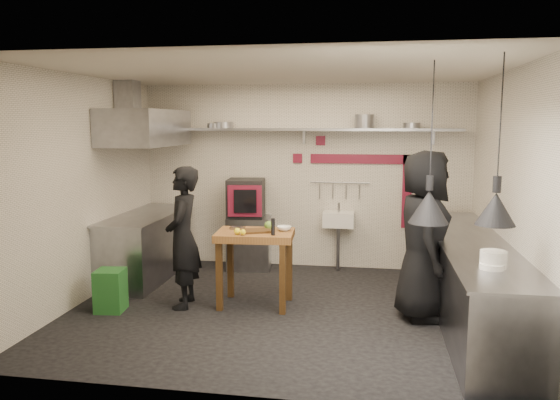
% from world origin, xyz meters
% --- Properties ---
extents(floor, '(5.00, 5.00, 0.00)m').
position_xyz_m(floor, '(0.00, 0.00, 0.00)').
color(floor, black).
rests_on(floor, ground).
extents(ceiling, '(5.00, 5.00, 0.00)m').
position_xyz_m(ceiling, '(0.00, 0.00, 2.80)').
color(ceiling, beige).
rests_on(ceiling, floor).
extents(wall_back, '(5.00, 0.04, 2.80)m').
position_xyz_m(wall_back, '(0.00, 2.10, 1.40)').
color(wall_back, silver).
rests_on(wall_back, floor).
extents(wall_front, '(5.00, 0.04, 2.80)m').
position_xyz_m(wall_front, '(0.00, -2.10, 1.40)').
color(wall_front, silver).
rests_on(wall_front, floor).
extents(wall_left, '(0.04, 4.20, 2.80)m').
position_xyz_m(wall_left, '(-2.50, 0.00, 1.40)').
color(wall_left, silver).
rests_on(wall_left, floor).
extents(wall_right, '(0.04, 4.20, 2.80)m').
position_xyz_m(wall_right, '(2.50, 0.00, 1.40)').
color(wall_right, silver).
rests_on(wall_right, floor).
extents(red_band_horiz, '(1.70, 0.02, 0.14)m').
position_xyz_m(red_band_horiz, '(0.95, 2.08, 1.68)').
color(red_band_horiz, maroon).
rests_on(red_band_horiz, wall_back).
extents(red_band_vert, '(0.14, 0.02, 1.10)m').
position_xyz_m(red_band_vert, '(1.55, 2.08, 1.20)').
color(red_band_vert, maroon).
rests_on(red_band_vert, wall_back).
extents(red_tile_a, '(0.14, 0.02, 0.14)m').
position_xyz_m(red_tile_a, '(0.25, 2.08, 1.95)').
color(red_tile_a, maroon).
rests_on(red_tile_a, wall_back).
extents(red_tile_b, '(0.14, 0.02, 0.14)m').
position_xyz_m(red_tile_b, '(-0.10, 2.08, 1.68)').
color(red_tile_b, maroon).
rests_on(red_tile_b, wall_back).
extents(back_shelf, '(4.60, 0.34, 0.04)m').
position_xyz_m(back_shelf, '(0.00, 1.92, 2.12)').
color(back_shelf, gray).
rests_on(back_shelf, wall_back).
extents(shelf_bracket_left, '(0.04, 0.06, 0.24)m').
position_xyz_m(shelf_bracket_left, '(-1.90, 2.07, 2.02)').
color(shelf_bracket_left, gray).
rests_on(shelf_bracket_left, wall_back).
extents(shelf_bracket_mid, '(0.04, 0.06, 0.24)m').
position_xyz_m(shelf_bracket_mid, '(0.00, 2.07, 2.02)').
color(shelf_bracket_mid, gray).
rests_on(shelf_bracket_mid, wall_back).
extents(shelf_bracket_right, '(0.04, 0.06, 0.24)m').
position_xyz_m(shelf_bracket_right, '(1.90, 2.07, 2.02)').
color(shelf_bracket_right, gray).
rests_on(shelf_bracket_right, wall_back).
extents(pan_far_left, '(0.33, 0.33, 0.09)m').
position_xyz_m(pan_far_left, '(-1.21, 1.92, 2.19)').
color(pan_far_left, gray).
rests_on(pan_far_left, back_shelf).
extents(pan_mid_left, '(0.33, 0.33, 0.07)m').
position_xyz_m(pan_mid_left, '(-1.35, 1.92, 2.18)').
color(pan_mid_left, gray).
rests_on(pan_mid_left, back_shelf).
extents(stock_pot, '(0.35, 0.35, 0.20)m').
position_xyz_m(stock_pot, '(0.90, 1.92, 2.24)').
color(stock_pot, gray).
rests_on(stock_pot, back_shelf).
extents(pan_right, '(0.25, 0.25, 0.08)m').
position_xyz_m(pan_right, '(1.58, 1.92, 2.18)').
color(pan_right, gray).
rests_on(pan_right, back_shelf).
extents(oven_stand, '(0.70, 0.65, 0.80)m').
position_xyz_m(oven_stand, '(-0.81, 1.82, 0.40)').
color(oven_stand, gray).
rests_on(oven_stand, floor).
extents(combi_oven, '(0.59, 0.56, 0.58)m').
position_xyz_m(combi_oven, '(-0.84, 1.76, 1.09)').
color(combi_oven, black).
rests_on(combi_oven, oven_stand).
extents(oven_door, '(0.50, 0.08, 0.46)m').
position_xyz_m(oven_door, '(-0.79, 1.47, 1.09)').
color(oven_door, maroon).
rests_on(oven_door, combi_oven).
extents(oven_glass, '(0.33, 0.05, 0.34)m').
position_xyz_m(oven_glass, '(-0.78, 1.44, 1.09)').
color(oven_glass, black).
rests_on(oven_glass, oven_door).
extents(hand_sink, '(0.46, 0.34, 0.22)m').
position_xyz_m(hand_sink, '(0.55, 1.92, 0.78)').
color(hand_sink, silver).
rests_on(hand_sink, wall_back).
extents(sink_tap, '(0.03, 0.03, 0.14)m').
position_xyz_m(sink_tap, '(0.55, 1.92, 0.96)').
color(sink_tap, gray).
rests_on(sink_tap, hand_sink).
extents(sink_drain, '(0.06, 0.06, 0.66)m').
position_xyz_m(sink_drain, '(0.55, 1.88, 0.34)').
color(sink_drain, gray).
rests_on(sink_drain, floor).
extents(utensil_rail, '(0.90, 0.02, 0.02)m').
position_xyz_m(utensil_rail, '(0.55, 2.06, 1.32)').
color(utensil_rail, gray).
rests_on(utensil_rail, wall_back).
extents(counter_right, '(0.70, 3.80, 0.90)m').
position_xyz_m(counter_right, '(2.15, 0.00, 0.45)').
color(counter_right, gray).
rests_on(counter_right, floor).
extents(counter_right_top, '(0.76, 3.90, 0.03)m').
position_xyz_m(counter_right_top, '(2.15, 0.00, 0.92)').
color(counter_right_top, gray).
rests_on(counter_right_top, counter_right).
extents(plate_stack, '(0.30, 0.30, 0.15)m').
position_xyz_m(plate_stack, '(2.12, -1.17, 1.01)').
color(plate_stack, silver).
rests_on(plate_stack, counter_right_top).
extents(small_bowl_right, '(0.27, 0.27, 0.05)m').
position_xyz_m(small_bowl_right, '(2.10, -1.22, 0.96)').
color(small_bowl_right, silver).
rests_on(small_bowl_right, counter_right_top).
extents(counter_left, '(0.70, 1.90, 0.90)m').
position_xyz_m(counter_left, '(-2.15, 1.05, 0.45)').
color(counter_left, gray).
rests_on(counter_left, floor).
extents(counter_left_top, '(0.76, 2.00, 0.03)m').
position_xyz_m(counter_left_top, '(-2.15, 1.05, 0.92)').
color(counter_left_top, gray).
rests_on(counter_left_top, counter_left).
extents(extractor_hood, '(0.78, 1.60, 0.50)m').
position_xyz_m(extractor_hood, '(-2.10, 1.05, 2.15)').
color(extractor_hood, gray).
rests_on(extractor_hood, ceiling).
extents(hood_duct, '(0.28, 0.28, 0.50)m').
position_xyz_m(hood_duct, '(-2.35, 1.05, 2.55)').
color(hood_duct, gray).
rests_on(hood_duct, ceiling).
extents(green_bin, '(0.36, 0.36, 0.50)m').
position_xyz_m(green_bin, '(-2.00, -0.37, 0.25)').
color(green_bin, '#216325').
rests_on(green_bin, floor).
extents(prep_table, '(0.96, 0.70, 0.92)m').
position_xyz_m(prep_table, '(-0.35, 0.12, 0.46)').
color(prep_table, brown).
rests_on(prep_table, floor).
extents(cutting_board, '(0.43, 0.37, 0.02)m').
position_xyz_m(cutting_board, '(-0.33, 0.10, 0.93)').
color(cutting_board, '#442C14').
rests_on(cutting_board, prep_table).
extents(pepper_mill, '(0.06, 0.06, 0.20)m').
position_xyz_m(pepper_mill, '(-0.10, -0.05, 1.02)').
color(pepper_mill, black).
rests_on(pepper_mill, prep_table).
extents(lemon_a, '(0.08, 0.08, 0.08)m').
position_xyz_m(lemon_a, '(-0.52, -0.09, 0.96)').
color(lemon_a, yellow).
rests_on(lemon_a, prep_table).
extents(lemon_b, '(0.08, 0.08, 0.07)m').
position_xyz_m(lemon_b, '(-0.44, -0.12, 0.96)').
color(lemon_b, yellow).
rests_on(lemon_b, prep_table).
extents(veg_ball, '(0.14, 0.14, 0.11)m').
position_xyz_m(veg_ball, '(-0.21, 0.27, 0.97)').
color(veg_ball, '#598A2D').
rests_on(veg_ball, prep_table).
extents(steel_tray, '(0.19, 0.16, 0.03)m').
position_xyz_m(steel_tray, '(-0.60, 0.23, 0.94)').
color(steel_tray, gray).
rests_on(steel_tray, prep_table).
extents(bowl, '(0.23, 0.23, 0.06)m').
position_xyz_m(bowl, '(-0.01, 0.23, 0.95)').
color(bowl, silver).
rests_on(bowl, prep_table).
extents(heat_lamp_near, '(0.49, 0.49, 1.54)m').
position_xyz_m(heat_lamp_near, '(1.57, -0.85, 2.03)').
color(heat_lamp_near, black).
rests_on(heat_lamp_near, ceiling).
extents(heat_lamp_far, '(0.43, 0.43, 1.45)m').
position_xyz_m(heat_lamp_far, '(2.07, -1.36, 2.08)').
color(heat_lamp_far, black).
rests_on(heat_lamp_far, ceiling).
extents(chef_left, '(0.50, 0.68, 1.71)m').
position_xyz_m(chef_left, '(-1.20, -0.05, 0.85)').
color(chef_left, black).
rests_on(chef_left, floor).
extents(chef_right, '(0.64, 0.96, 1.92)m').
position_xyz_m(chef_right, '(1.62, 0.02, 0.96)').
color(chef_right, black).
rests_on(chef_right, floor).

